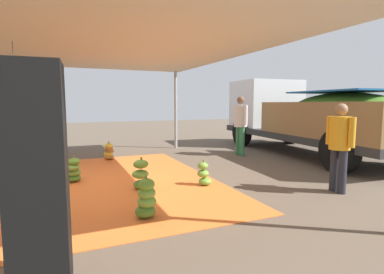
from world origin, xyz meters
name	(u,v)px	position (x,y,z in m)	size (l,w,h in m)	color
ground_plane	(220,171)	(0.00, 3.00, 0.00)	(40.00, 40.00, 0.00)	brown
tarp_orange	(83,185)	(0.00, 0.00, 0.01)	(5.57, 5.03, 0.01)	orange
tent_canopy	(72,45)	(0.00, -0.09, 2.63)	(8.00, 7.00, 2.71)	#9EA0A5
banana_bunch_0	(2,190)	(0.57, -1.24, 0.20)	(0.43, 0.43, 0.45)	#477523
banana_bunch_1	(204,175)	(0.95, 2.13, 0.21)	(0.36, 0.37, 0.49)	#6B9E38
banana_bunch_2	(73,171)	(-0.29, -0.16, 0.23)	(0.43, 0.41, 0.53)	#518428
banana_bunch_3	(141,175)	(0.71, 0.97, 0.25)	(0.47, 0.49, 0.58)	#518428
banana_bunch_6	(146,199)	(2.11, 0.70, 0.26)	(0.38, 0.39, 0.58)	#477523
banana_bunch_8	(109,152)	(-2.46, 0.82, 0.23)	(0.38, 0.35, 0.51)	#996628
banana_bunch_9	(18,165)	(-1.39, -1.26, 0.23)	(0.40, 0.40, 0.51)	#75A83D
cargo_truck_main	(304,114)	(-1.24, 6.63, 1.22)	(6.95, 2.86, 2.40)	#2D2D2D
worker_0	(340,141)	(2.27, 4.11, 0.91)	(0.57, 0.35, 1.57)	#26262D
worker_1	(241,121)	(-1.66, 4.58, 1.03)	(0.65, 0.40, 1.77)	#337A4C
speaker_stack	(37,180)	(3.33, -0.51, 0.95)	(0.51, 0.49, 1.90)	black
crate_0	(28,154)	(-3.54, -1.27, 0.14)	(0.37, 0.35, 0.28)	#B78947
crate_1	(34,155)	(-3.19, -1.09, 0.16)	(0.39, 0.34, 0.31)	olive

